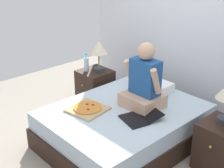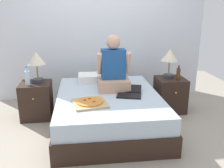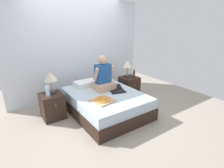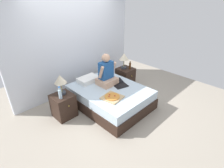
# 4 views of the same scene
# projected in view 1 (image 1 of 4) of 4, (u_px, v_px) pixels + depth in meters

# --- Properties ---
(ground_plane) EXTENTS (5.72, 5.72, 0.00)m
(ground_plane) POSITION_uv_depth(u_px,v_px,m) (124.00, 142.00, 3.85)
(ground_plane) COLOR #9E9384
(wall_back) EXTENTS (3.72, 0.12, 2.50)m
(wall_back) POSITION_uv_depth(u_px,v_px,m) (194.00, 26.00, 4.15)
(wall_back) COLOR silver
(wall_back) RESTS_ON ground
(bed) EXTENTS (1.42, 1.84, 0.47)m
(bed) POSITION_uv_depth(u_px,v_px,m) (124.00, 126.00, 3.76)
(bed) COLOR black
(bed) RESTS_ON ground
(nightstand_left) EXTENTS (0.44, 0.47, 0.54)m
(nightstand_left) POSITION_uv_depth(u_px,v_px,m) (95.00, 88.00, 4.70)
(nightstand_left) COLOR black
(nightstand_left) RESTS_ON ground
(lamp_on_left_nightstand) EXTENTS (0.26, 0.26, 0.45)m
(lamp_on_left_nightstand) POSITION_uv_depth(u_px,v_px,m) (99.00, 49.00, 4.47)
(lamp_on_left_nightstand) COLOR #333842
(lamp_on_left_nightstand) RESTS_ON nightstand_left
(water_bottle) EXTENTS (0.07, 0.07, 0.28)m
(water_bottle) POSITION_uv_depth(u_px,v_px,m) (86.00, 64.00, 4.55)
(water_bottle) COLOR silver
(water_bottle) RESTS_ON nightstand_left
(nightstand_right) EXTENTS (0.44, 0.47, 0.54)m
(nightstand_right) POSITION_uv_depth(u_px,v_px,m) (221.00, 147.00, 3.30)
(nightstand_right) COLOR black
(nightstand_right) RESTS_ON ground
(pillow) EXTENTS (0.52, 0.34, 0.12)m
(pillow) POSITION_uv_depth(u_px,v_px,m) (151.00, 85.00, 4.14)
(pillow) COLOR white
(pillow) RESTS_ON bed
(person_seated) EXTENTS (0.47, 0.40, 0.78)m
(person_seated) POSITION_uv_depth(u_px,v_px,m) (144.00, 84.00, 3.62)
(person_seated) COLOR tan
(person_seated) RESTS_ON bed
(laptop) EXTENTS (0.41, 0.48, 0.07)m
(laptop) POSITION_uv_depth(u_px,v_px,m) (139.00, 118.00, 3.43)
(laptop) COLOR black
(laptop) RESTS_ON bed
(pizza_box) EXTENTS (0.46, 0.46, 0.05)m
(pizza_box) POSITION_uv_depth(u_px,v_px,m) (88.00, 109.00, 3.63)
(pizza_box) COLOR tan
(pizza_box) RESTS_ON bed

